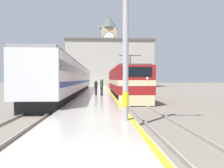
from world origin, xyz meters
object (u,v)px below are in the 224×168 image
(locomotive_train, at_px, (125,83))
(person_on_platform, at_px, (102,86))
(second_waiting_passenger, at_px, (96,87))
(catenary_mast, at_px, (127,30))
(clock_tower, at_px, (109,48))
(passenger_train, at_px, (73,79))

(locomotive_train, bearing_deg, person_on_platform, -152.76)
(person_on_platform, xyz_separation_m, second_waiting_passenger, (-0.61, 0.81, -0.10))
(catenary_mast, bearing_deg, clock_tower, 88.32)
(locomotive_train, bearing_deg, second_waiting_passenger, -170.64)
(locomotive_train, distance_m, passenger_train, 8.97)
(locomotive_train, distance_m, second_waiting_passenger, 3.31)
(catenary_mast, relative_size, clock_tower, 0.32)
(catenary_mast, distance_m, person_on_platform, 14.02)
(clock_tower, bearing_deg, second_waiting_passenger, -93.93)
(catenary_mast, distance_m, second_waiting_passenger, 14.88)
(person_on_platform, bearing_deg, locomotive_train, 27.24)
(locomotive_train, relative_size, person_on_platform, 8.51)
(catenary_mast, bearing_deg, person_on_platform, 93.92)
(passenger_train, bearing_deg, person_on_platform, -62.39)
(passenger_train, distance_m, person_on_platform, 8.48)
(person_on_platform, height_order, clock_tower, clock_tower)
(passenger_train, relative_size, clock_tower, 1.55)
(person_on_platform, bearing_deg, second_waiting_passenger, 126.93)
(person_on_platform, xyz_separation_m, clock_tower, (2.83, 50.89, 11.29))
(locomotive_train, bearing_deg, clock_tower, 89.75)
(catenary_mast, bearing_deg, locomotive_train, 83.64)
(catenary_mast, relative_size, person_on_platform, 4.14)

